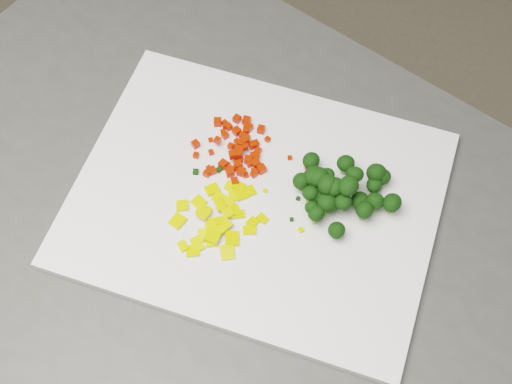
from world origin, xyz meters
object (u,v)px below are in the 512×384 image
(counter_block, at_px, (237,337))
(broccoli_pile, at_px, (346,186))
(cutting_board, at_px, (256,199))
(pepper_pile, at_px, (216,219))
(carrot_pile, at_px, (233,145))

(counter_block, bearing_deg, broccoli_pile, 28.22)
(cutting_board, xyz_separation_m, broccoli_pile, (0.10, 0.03, 0.03))
(cutting_board, height_order, broccoli_pile, broccoli_pile)
(cutting_board, relative_size, pepper_pile, 3.88)
(cutting_board, height_order, carrot_pile, carrot_pile)
(counter_block, bearing_deg, pepper_pile, -110.35)
(counter_block, height_order, broccoli_pile, broccoli_pile)
(counter_block, bearing_deg, cutting_board, 50.39)
(pepper_pile, height_order, broccoli_pile, broccoli_pile)
(carrot_pile, height_order, broccoli_pile, broccoli_pile)
(pepper_pile, xyz_separation_m, broccoli_pile, (0.13, 0.08, 0.02))
(counter_block, distance_m, cutting_board, 0.46)
(counter_block, xyz_separation_m, carrot_pile, (-0.02, 0.08, 0.47))
(counter_block, distance_m, pepper_pile, 0.47)
(broccoli_pile, bearing_deg, cutting_board, -159.96)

